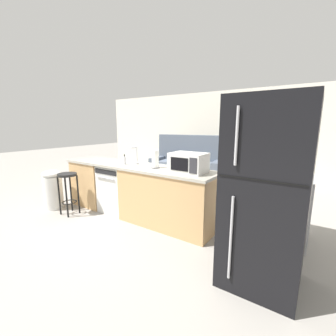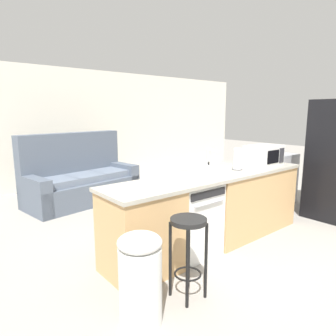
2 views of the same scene
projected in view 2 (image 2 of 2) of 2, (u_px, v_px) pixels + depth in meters
name	position (u px, v px, depth m)	size (l,w,h in m)	color
ground_plane	(203.00, 246.00, 3.73)	(24.00, 24.00, 0.00)	gray
wall_back	(82.00, 128.00, 6.87)	(10.00, 0.06, 2.60)	silver
kitchen_counter	(217.00, 210.00, 3.80)	(2.94, 0.66, 0.90)	tan
dishwasher	(189.00, 219.00, 3.49)	(0.58, 0.61, 0.84)	white
stove_range	(272.00, 178.00, 5.52)	(0.76, 0.68, 0.90)	#B7B7BC
microwave	(264.00, 155.00, 4.28)	(0.50, 0.37, 0.28)	white
sink_faucet	(209.00, 163.00, 3.67)	(0.07, 0.18, 0.30)	silver
paper_towel_roll	(238.00, 159.00, 3.91)	(0.14, 0.14, 0.28)	#4C4C51
soap_bottle	(208.00, 171.00, 3.49)	(0.06, 0.06, 0.18)	silver
kettle	(275.00, 151.00, 5.23)	(0.21, 0.17, 0.19)	red
bar_stool	(188.00, 241.00, 2.62)	(0.32, 0.32, 0.74)	black
trash_bin	(140.00, 277.00, 2.33)	(0.35, 0.35, 0.74)	white
couch	(79.00, 180.00, 5.57)	(2.11, 1.20, 1.27)	#515B6B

